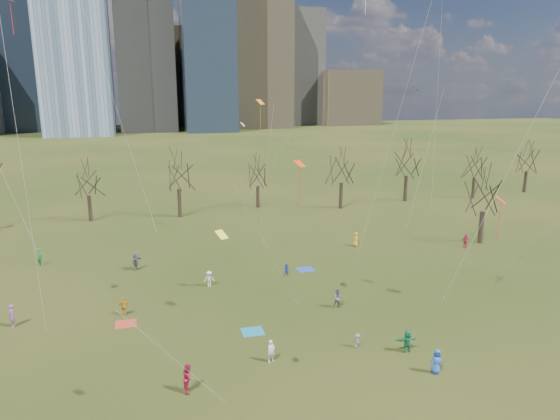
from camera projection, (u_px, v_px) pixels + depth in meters
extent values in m
plane|color=black|center=(325.00, 345.00, 34.99)|extent=(500.00, 500.00, 0.00)
cube|color=slate|center=(143.00, 19.00, 214.20)|extent=(24.00, 24.00, 95.00)
cube|color=#384C66|center=(206.00, 6.00, 210.36)|extent=(22.00, 22.00, 105.00)
cube|color=#726347|center=(258.00, 52.00, 239.91)|extent=(28.00, 28.00, 72.00)
cube|color=#384C66|center=(22.00, 56.00, 218.33)|extent=(25.00, 25.00, 65.00)
cube|color=slate|center=(298.00, 69.00, 262.05)|extent=(22.00, 22.00, 58.00)
cube|color=#726347|center=(172.00, 78.00, 255.83)|extent=(30.00, 30.00, 48.00)
cube|color=#726347|center=(345.00, 98.00, 267.29)|extent=(30.00, 28.00, 28.00)
cylinder|color=black|center=(90.00, 208.00, 68.13)|extent=(0.52, 0.52, 3.60)
cylinder|color=black|center=(180.00, 203.00, 70.24)|extent=(0.54, 0.54, 4.05)
cylinder|color=black|center=(258.00, 196.00, 76.22)|extent=(0.51, 0.51, 3.38)
cylinder|color=black|center=(341.00, 196.00, 75.50)|extent=(0.54, 0.54, 3.96)
cylinder|color=black|center=(405.00, 189.00, 80.45)|extent=(0.54, 0.54, 4.14)
cylinder|color=black|center=(473.00, 188.00, 82.68)|extent=(0.52, 0.52, 3.51)
cylinder|color=black|center=(525.00, 182.00, 87.62)|extent=(0.53, 0.53, 3.74)
cylinder|color=black|center=(481.00, 227.00, 58.14)|extent=(0.53, 0.53, 3.83)
cube|color=#187092|center=(253.00, 332.00, 36.92)|extent=(1.60, 1.50, 0.03)
cube|color=#233EA6|center=(305.00, 269.00, 49.82)|extent=(1.60, 1.50, 0.03)
cube|color=#AE3422|center=(126.00, 324.00, 38.15)|extent=(1.60, 1.50, 0.03)
imported|color=#2859B1|center=(436.00, 361.00, 31.33)|extent=(0.90, 0.71, 1.62)
imported|color=silver|center=(271.00, 351.00, 32.68)|extent=(0.65, 0.54, 1.53)
imported|color=#AA1835|center=(189.00, 378.00, 29.41)|extent=(0.83, 0.98, 1.78)
imported|color=slate|center=(357.00, 341.00, 34.57)|extent=(0.50, 0.72, 1.02)
imported|color=orange|center=(124.00, 306.00, 39.49)|extent=(0.94, 0.54, 1.50)
imported|color=#1B7B4B|center=(407.00, 341.00, 33.90)|extent=(1.50, 0.57, 1.59)
imported|color=#9952A5|center=(11.00, 316.00, 37.54)|extent=(0.56, 0.73, 1.77)
imported|color=#2740A9|center=(287.00, 270.00, 47.92)|extent=(0.75, 0.74, 1.22)
imported|color=silver|center=(209.00, 279.00, 45.34)|extent=(0.98, 0.59, 1.48)
imported|color=#C51C47|center=(465.00, 241.00, 56.55)|extent=(1.00, 0.59, 1.60)
imported|color=#5B5C60|center=(136.00, 261.00, 49.59)|extent=(1.29, 1.73, 1.81)
imported|color=orange|center=(356.00, 239.00, 57.12)|extent=(0.61, 0.86, 1.66)
imported|color=#1A7835|center=(40.00, 257.00, 50.80)|extent=(0.76, 0.80, 1.84)
imported|color=slate|center=(338.00, 298.00, 40.78)|extent=(0.90, 0.74, 1.73)
plane|color=red|center=(300.00, 163.00, 35.47)|extent=(1.09, 1.04, 0.42)
cylinder|color=silver|center=(271.00, 255.00, 32.81)|extent=(6.02, 6.75, 10.96)
cylinder|color=red|center=(300.00, 186.00, 35.84)|extent=(0.04, 0.04, 2.70)
cylinder|color=silver|center=(516.00, 155.00, 33.64)|extent=(5.68, 6.08, 23.59)
plane|color=red|center=(501.00, 200.00, 39.90)|extent=(1.21, 1.21, 0.56)
cylinder|color=silver|center=(521.00, 259.00, 37.26)|extent=(1.38, 7.12, 7.49)
cylinder|color=red|center=(499.00, 222.00, 40.33)|extent=(0.04, 0.04, 3.15)
cylinder|color=silver|center=(17.00, 130.00, 27.31)|extent=(1.05, 7.78, 27.74)
cylinder|color=silver|center=(392.00, 135.00, 41.70)|extent=(1.80, 8.75, 24.70)
cylinder|color=white|center=(366.00, 2.00, 42.98)|extent=(0.04, 0.04, 2.10)
plane|color=#26A663|center=(415.00, 89.00, 55.41)|extent=(1.04, 1.16, 0.54)
cylinder|color=silver|center=(424.00, 163.00, 55.84)|extent=(1.42, 3.50, 16.23)
cylinder|color=silver|center=(119.00, 116.00, 51.54)|extent=(6.42, 4.11, 26.88)
plane|color=orange|center=(260.00, 102.00, 58.85)|extent=(1.35, 1.27, 0.60)
cylinder|color=silver|center=(267.00, 168.00, 57.38)|extent=(0.14, 6.76, 14.74)
cylinder|color=orange|center=(260.00, 118.00, 59.27)|extent=(0.04, 0.04, 3.00)
plane|color=yellow|center=(222.00, 234.00, 24.02)|extent=(0.82, 0.78, 0.34)
cylinder|color=silver|center=(185.00, 368.00, 20.93)|extent=(4.54, 7.65, 9.24)
cylinder|color=silver|center=(438.00, 90.00, 62.89)|extent=(4.47, 6.02, 32.16)
plane|color=white|center=(243.00, 124.00, 68.43)|extent=(0.81, 0.87, 0.49)
cylinder|color=silver|center=(268.00, 169.00, 66.84)|extent=(5.16, 7.66, 11.55)
plane|color=red|center=(10.00, 0.00, 43.89)|extent=(1.04, 1.05, 0.23)
cylinder|color=red|center=(12.00, 19.00, 44.26)|extent=(0.04, 0.04, 2.72)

